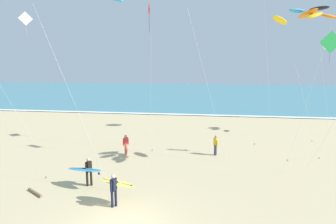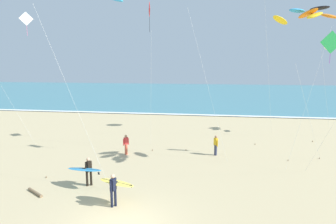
{
  "view_description": "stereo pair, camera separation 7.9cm",
  "coord_description": "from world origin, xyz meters",
  "views": [
    {
      "loc": [
        3.62,
        -10.91,
        7.09
      ],
      "look_at": [
        0.96,
        7.36,
        3.91
      ],
      "focal_mm": 30.13,
      "sensor_mm": 36.0,
      "label": 1
    },
    {
      "loc": [
        3.7,
        -10.9,
        7.09
      ],
      "look_at": [
        0.96,
        7.36,
        3.91
      ],
      "focal_mm": 30.13,
      "sensor_mm": 36.0,
      "label": 2
    }
  ],
  "objects": [
    {
      "name": "kite_arc_cobalt_far",
      "position": [
        8.77,
        7.82,
        9.94
      ],
      "size": [
        4.72,
        4.6,
        10.33
      ],
      "color": "yellow",
      "rests_on": "ground"
    },
    {
      "name": "surfer_trailing",
      "position": [
        -0.92,
        1.87,
        1.04
      ],
      "size": [
        1.98,
        1.09,
        1.71
      ],
      "color": "black",
      "rests_on": "ground"
    },
    {
      "name": "kite_arc_charcoal_distant",
      "position": [
        10.08,
        7.95,
        10.1
      ],
      "size": [
        4.06,
        4.86,
        10.47
      ],
      "color": "orange",
      "rests_on": "ground"
    },
    {
      "name": "shoreline_foam",
      "position": [
        0.0,
        27.73,
        0.09
      ],
      "size": [
        160.0,
        0.97,
        0.01
      ],
      "primitive_type": "cube",
      "color": "white",
      "rests_on": "ocean_water"
    },
    {
      "name": "kite_diamond_emerald_near",
      "position": [
        11.8,
        10.36,
        8.35
      ],
      "size": [
        3.13,
        0.47,
        9.31
      ],
      "color": "green",
      "rests_on": "ground"
    },
    {
      "name": "surfer_lead",
      "position": [
        -3.26,
        3.71,
        1.05
      ],
      "size": [
        2.45,
        1.19,
        1.71
      ],
      "color": "black",
      "rests_on": "ground"
    },
    {
      "name": "driftwood_log",
      "position": [
        -5.72,
        2.42,
        0.08
      ],
      "size": [
        1.31,
        0.9,
        0.16
      ],
      "primitive_type": "cylinder",
      "rotation": [
        0.0,
        1.57,
        2.58
      ],
      "color": "#846B4C",
      "rests_on": "ground"
    },
    {
      "name": "bystander_yellow_top",
      "position": [
        4.24,
        10.62,
        0.81
      ],
      "size": [
        0.34,
        0.42,
        1.59
      ],
      "color": "#2D334C",
      "rests_on": "ground"
    },
    {
      "name": "bystander_red_top",
      "position": [
        -2.75,
        9.78,
        0.81
      ],
      "size": [
        0.38,
        0.37,
        1.59
      ],
      "color": "#D8593F",
      "rests_on": "ground"
    },
    {
      "name": "kite_diamond_scarlet_low",
      "position": [
        -1.33,
        12.53,
        10.95
      ],
      "size": [
        0.68,
        2.17,
        12.02
      ],
      "color": "red",
      "rests_on": "ground"
    },
    {
      "name": "ocean_water",
      "position": [
        0.0,
        57.43,
        0.04
      ],
      "size": [
        160.0,
        60.0,
        0.08
      ],
      "primitive_type": "cube",
      "color": "teal",
      "rests_on": "ground"
    },
    {
      "name": "kite_diamond_ivory_outer",
      "position": [
        -11.16,
        10.52,
        10.11
      ],
      "size": [
        3.29,
        2.97,
        11.18
      ],
      "color": "white",
      "rests_on": "ground"
    }
  ]
}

